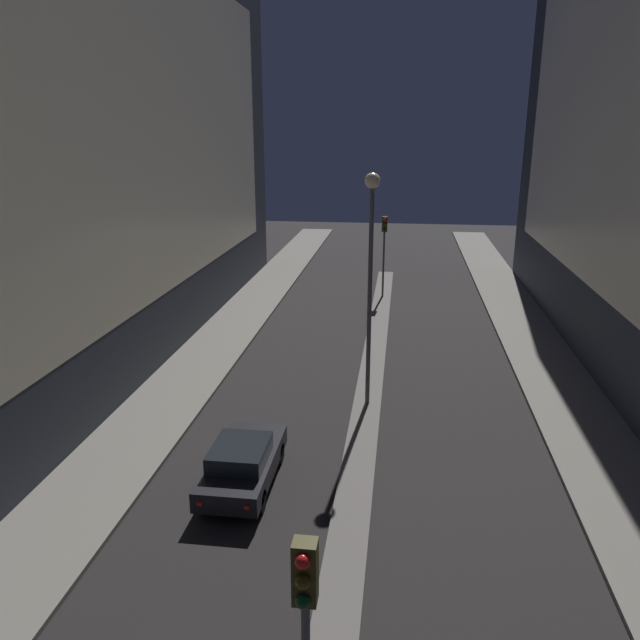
# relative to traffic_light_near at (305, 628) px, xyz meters

# --- Properties ---
(building_left) EXTENTS (6.01, 42.53, 18.31)m
(building_left) POSITION_rel_traffic_light_near_xyz_m (-12.03, 17.68, 5.48)
(building_left) COLOR #2D333D
(building_left) RESTS_ON ground
(median_strip) EXTENTS (1.03, 39.95, 0.14)m
(median_strip) POSITION_rel_traffic_light_near_xyz_m (0.00, 17.39, -3.62)
(median_strip) COLOR #66605B
(median_strip) RESTS_ON ground
(traffic_light_near) EXTENTS (0.32, 0.42, 4.85)m
(traffic_light_near) POSITION_rel_traffic_light_near_xyz_m (0.00, 0.00, 0.00)
(traffic_light_near) COLOR #4C4C51
(traffic_light_near) RESTS_ON median_strip
(traffic_light_mid) EXTENTS (0.32, 0.42, 4.85)m
(traffic_light_mid) POSITION_rel_traffic_light_near_xyz_m (0.00, 30.53, 0.00)
(traffic_light_mid) COLOR #4C4C51
(traffic_light_mid) RESTS_ON median_strip
(street_lamp) EXTENTS (0.53, 0.53, 8.41)m
(street_lamp) POSITION_rel_traffic_light_near_xyz_m (0.00, 14.86, 2.21)
(street_lamp) COLOR #4C4C51
(street_lamp) RESTS_ON median_strip
(car_left_lane) EXTENTS (1.80, 4.24, 1.42)m
(car_left_lane) POSITION_rel_traffic_light_near_xyz_m (-3.26, 9.00, -2.96)
(car_left_lane) COLOR black
(car_left_lane) RESTS_ON ground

